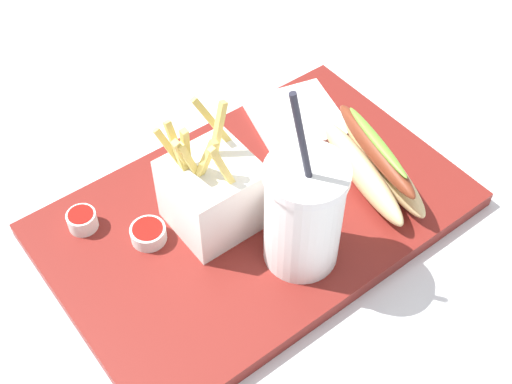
% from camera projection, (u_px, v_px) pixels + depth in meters
% --- Properties ---
extents(ground_plane, '(2.40, 2.40, 0.02)m').
position_uv_depth(ground_plane, '(256.00, 225.00, 0.80)').
color(ground_plane, silver).
extents(food_tray, '(0.47, 0.30, 0.02)m').
position_uv_depth(food_tray, '(256.00, 214.00, 0.78)').
color(food_tray, maroon).
rests_on(food_tray, ground_plane).
extents(soda_cup, '(0.09, 0.09, 0.23)m').
position_uv_depth(soda_cup, '(300.00, 216.00, 0.68)').
color(soda_cup, white).
rests_on(soda_cup, food_tray).
extents(fries_basket, '(0.09, 0.09, 0.15)m').
position_uv_depth(fries_basket, '(212.00, 192.00, 0.73)').
color(fries_basket, white).
rests_on(fries_basket, food_tray).
extents(hot_dog_1, '(0.10, 0.19, 0.07)m').
position_uv_depth(hot_dog_1, '(373.00, 164.00, 0.79)').
color(hot_dog_1, '#E5C689').
rests_on(hot_dog_1, food_tray).
extents(ketchup_cup_1, '(0.03, 0.03, 0.02)m').
position_uv_depth(ketchup_cup_1, '(82.00, 220.00, 0.75)').
color(ketchup_cup_1, white).
rests_on(ketchup_cup_1, food_tray).
extents(ketchup_cup_2, '(0.04, 0.04, 0.02)m').
position_uv_depth(ketchup_cup_2, '(148.00, 233.00, 0.74)').
color(ketchup_cup_2, white).
rests_on(ketchup_cup_2, food_tray).
extents(napkin_stack, '(0.14, 0.14, 0.01)m').
position_uv_depth(napkin_stack, '(296.00, 117.00, 0.87)').
color(napkin_stack, white).
rests_on(napkin_stack, food_tray).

